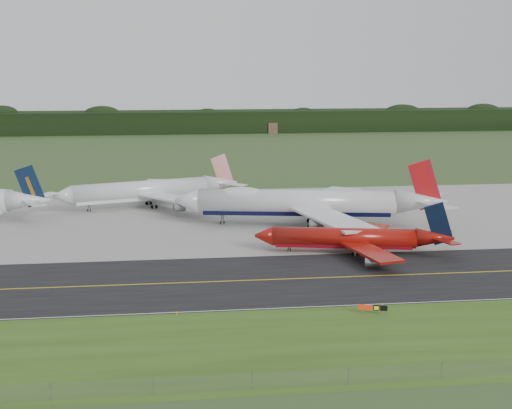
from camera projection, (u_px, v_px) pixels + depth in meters
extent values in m
plane|color=#334D24|center=(317.00, 272.00, 135.95)|extent=(600.00, 600.00, 0.00)
cube|color=#2E4E16|center=(367.00, 342.00, 101.88)|extent=(400.00, 30.00, 0.01)
cube|color=black|center=(322.00, 278.00, 132.05)|extent=(400.00, 32.00, 0.02)
cube|color=gray|center=(278.00, 215.00, 185.58)|extent=(400.00, 78.00, 0.01)
cube|color=gold|center=(322.00, 278.00, 132.05)|extent=(400.00, 0.40, 0.00)
cube|color=silver|center=(341.00, 306.00, 116.96)|extent=(400.00, 0.25, 0.00)
plane|color=slate|center=(395.00, 374.00, 89.01)|extent=(320.00, 0.00, 320.00)
cylinder|color=slate|center=(395.00, 374.00, 89.01)|extent=(0.10, 0.10, 2.20)
cube|color=black|center=(219.00, 121.00, 402.42)|extent=(700.00, 24.00, 12.00)
cylinder|color=silver|center=(296.00, 202.00, 172.91)|extent=(47.91, 14.21, 6.04)
cube|color=black|center=(296.00, 210.00, 173.30)|extent=(45.31, 12.31, 2.12)
cone|color=silver|center=(187.00, 201.00, 174.36)|extent=(6.91, 6.98, 6.04)
cone|color=silver|center=(421.00, 202.00, 171.20)|extent=(13.42, 8.13, 6.04)
ellipsoid|color=silver|center=(242.00, 195.00, 173.31)|extent=(13.03, 7.20, 3.85)
cube|color=silver|center=(333.00, 219.00, 159.50)|extent=(15.27, 28.23, 0.52)
cube|color=silver|center=(328.00, 196.00, 185.85)|extent=(22.48, 26.99, 0.52)
cube|color=red|center=(425.00, 185.00, 170.35)|extent=(8.64, 1.98, 12.52)
cylinder|color=gray|center=(316.00, 225.00, 160.60)|extent=(3.69, 3.07, 2.54)
cylinder|color=gray|center=(314.00, 203.00, 185.81)|extent=(3.69, 3.07, 2.54)
cylinder|color=gray|center=(344.00, 238.00, 148.84)|extent=(3.69, 3.07, 2.54)
cylinder|color=gray|center=(332.00, 195.00, 196.97)|extent=(3.69, 3.07, 2.54)
cylinder|color=black|center=(222.00, 222.00, 174.94)|extent=(1.16, 0.67, 1.09)
cylinder|color=slate|center=(312.00, 221.00, 170.21)|extent=(0.98, 0.98, 4.04)
cylinder|color=black|center=(312.00, 227.00, 170.50)|extent=(1.17, 0.72, 1.09)
cylinder|color=slate|center=(311.00, 215.00, 176.72)|extent=(0.98, 0.98, 4.04)
cylinder|color=black|center=(311.00, 221.00, 177.01)|extent=(1.17, 0.72, 1.09)
cylinder|color=maroon|center=(344.00, 237.00, 148.74)|extent=(29.99, 9.99, 4.03)
cube|color=maroon|center=(343.00, 243.00, 149.00)|extent=(28.33, 8.70, 1.41)
cone|color=maroon|center=(264.00, 236.00, 150.13)|extent=(4.46, 4.70, 4.03)
cone|color=maroon|center=(435.00, 238.00, 147.11)|extent=(8.52, 5.54, 4.03)
cube|color=maroon|center=(371.00, 252.00, 140.35)|extent=(9.05, 17.39, 0.45)
cube|color=maroon|center=(365.00, 232.00, 156.56)|extent=(14.23, 16.52, 0.45)
cube|color=black|center=(439.00, 224.00, 146.47)|extent=(6.30, 1.61, 9.18)
cylinder|color=gray|center=(371.00, 263.00, 136.72)|extent=(2.50, 2.10, 1.69)
cylinder|color=gray|center=(363.00, 232.00, 160.68)|extent=(2.50, 2.10, 1.69)
cylinder|color=black|center=(289.00, 250.00, 150.26)|extent=(0.78, 0.47, 0.73)
cylinder|color=slate|center=(355.00, 251.00, 146.82)|extent=(0.67, 0.67, 2.08)
cylinder|color=black|center=(355.00, 254.00, 146.95)|extent=(0.78, 0.50, 0.73)
cylinder|color=slate|center=(354.00, 245.00, 151.15)|extent=(0.67, 0.67, 2.08)
cylinder|color=black|center=(354.00, 248.00, 151.29)|extent=(0.78, 0.50, 0.73)
cone|color=white|center=(29.00, 200.00, 177.76)|extent=(10.77, 5.91, 5.34)
cube|color=#0D1C39|center=(30.00, 186.00, 177.11)|extent=(7.49, 0.84, 10.78)
cylinder|color=silver|center=(140.00, 190.00, 194.49)|extent=(37.05, 15.54, 5.16)
cube|color=white|center=(141.00, 196.00, 194.82)|extent=(34.90, 13.78, 1.80)
cone|color=silver|center=(62.00, 196.00, 186.35)|extent=(5.92, 6.27, 5.16)
cone|color=silver|center=(221.00, 183.00, 203.55)|extent=(10.86, 7.74, 5.16)
cube|color=silver|center=(175.00, 199.00, 187.64)|extent=(19.13, 20.35, 0.46)
cube|color=silver|center=(153.00, 186.00, 206.76)|extent=(9.74, 22.01, 0.46)
cube|color=red|center=(222.00, 171.00, 203.12)|extent=(6.93, 2.43, 10.25)
cylinder|color=gray|center=(180.00, 207.00, 183.22)|extent=(3.32, 2.88, 2.17)
cylinder|color=gray|center=(148.00, 188.00, 211.49)|extent=(3.32, 2.88, 2.17)
cylinder|color=black|center=(89.00, 210.00, 189.85)|extent=(1.01, 0.67, 0.93)
cylinder|color=slate|center=(154.00, 203.00, 193.72)|extent=(0.90, 0.90, 3.25)
cylinder|color=black|center=(154.00, 207.00, 193.95)|extent=(1.02, 0.71, 0.93)
cylinder|color=slate|center=(149.00, 199.00, 198.82)|extent=(0.90, 0.90, 3.25)
cylinder|color=black|center=(149.00, 203.00, 199.05)|extent=(1.02, 0.71, 0.93)
cylinder|color=slate|center=(363.00, 312.00, 113.18)|extent=(0.12, 0.12, 0.67)
cylinder|color=slate|center=(381.00, 313.00, 112.76)|extent=(0.12, 0.12, 0.67)
cube|color=#A9250D|center=(365.00, 307.00, 112.99)|extent=(2.09, 0.73, 0.87)
cube|color=black|center=(376.00, 308.00, 112.72)|extent=(0.97, 0.42, 0.87)
cube|color=black|center=(384.00, 308.00, 112.55)|extent=(1.16, 0.47, 0.87)
cylinder|color=yellow|center=(177.00, 313.00, 112.80)|extent=(0.16, 0.16, 0.50)
cylinder|color=yellow|center=(382.00, 305.00, 116.71)|extent=(0.16, 0.16, 0.50)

